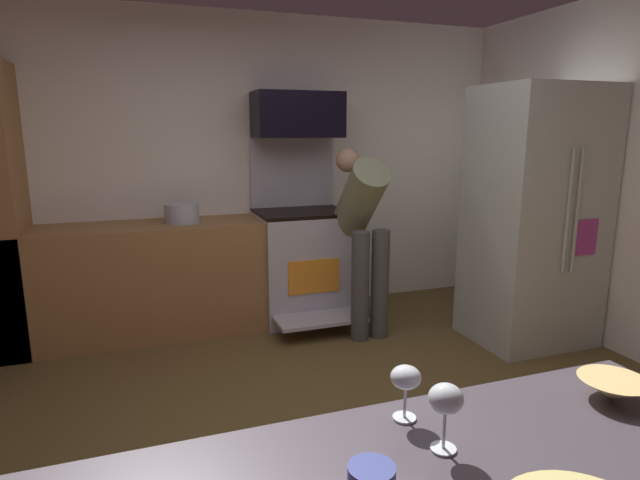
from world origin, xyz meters
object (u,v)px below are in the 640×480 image
Objects in this scene: wine_glass_near at (406,380)px; stock_pot at (182,213)px; microwave at (298,115)px; refrigerator at (534,217)px; person_cook at (362,225)px; mixing_bowl_prep at (613,389)px; wine_glass_mid at (446,401)px; oven_range at (302,260)px.

wine_glass_near is 0.53× the size of stock_pot.
microwave is 2.07m from refrigerator.
person_cook is 2.80m from mixing_bowl_prep.
person_cook is (-1.17, 0.57, -0.08)m from refrigerator.
person_cook is 1.44m from stock_pot.
wine_glass_mid is at bearing -84.88° from stock_pot.
mixing_bowl_prep is at bearing -127.19° from refrigerator.
microwave is 3.41m from wine_glass_near.
stock_pot is (-0.28, 3.17, -0.03)m from wine_glass_near.
refrigerator reaches higher than wine_glass_mid.
microwave is 0.38× the size of refrigerator.
wine_glass_near is at bearing 97.92° from wine_glass_mid.
person_cook is 7.98× the size of mixing_bowl_prep.
refrigerator reaches higher than wine_glass_near.
wine_glass_mid is (0.02, -0.15, 0.01)m from wine_glass_near.
microwave is at bearing 78.38° from wine_glass_mid.
person_cook is at bearing 80.01° from mixing_bowl_prep.
mixing_bowl_prep is (-0.49, -2.76, 0.04)m from person_cook.
stock_pot is at bearing 159.09° from person_cook.
oven_range is 5.72× the size of stock_pot.
wine_glass_mid is (-0.56, -0.05, 0.09)m from mixing_bowl_prep.
microwave reaches higher than wine_glass_mid.
microwave is at bearing 142.49° from refrigerator.
wine_glass_mid reaches higher than mixing_bowl_prep.
oven_range is at bearing -0.67° from stock_pot.
wine_glass_mid is at bearing -101.93° from oven_range.
oven_range is 2.11× the size of microwave.
wine_glass_near is 3.18m from stock_pot.
wine_glass_near is 0.88× the size of wine_glass_mid.
wine_glass_mid reaches higher than stock_pot.
wine_glass_mid is at bearing -110.51° from person_cook.
person_cook reaches higher than wine_glass_mid.
oven_range is 10.84× the size of wine_glass_near.
microwave reaches higher than wine_glass_near.
oven_range reaches higher than wine_glass_mid.
oven_range is 1.92m from refrigerator.
microwave reaches higher than stock_pot.
wine_glass_mid is (-1.05, -2.80, 0.13)m from person_cook.
microwave reaches higher than person_cook.
person_cook reaches higher than wine_glass_near.
stock_pot reaches higher than mixing_bowl_prep.
person_cook is 3.00m from wine_glass_mid.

